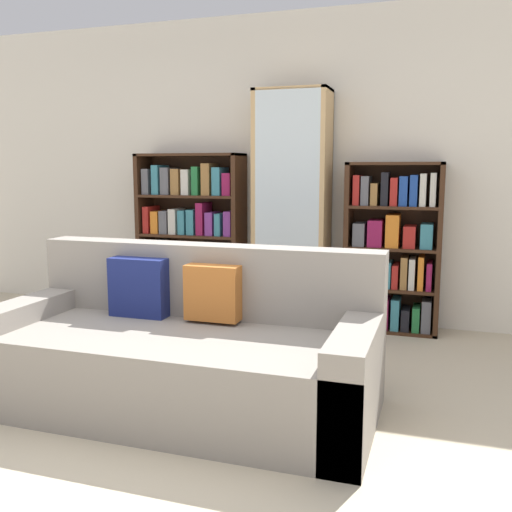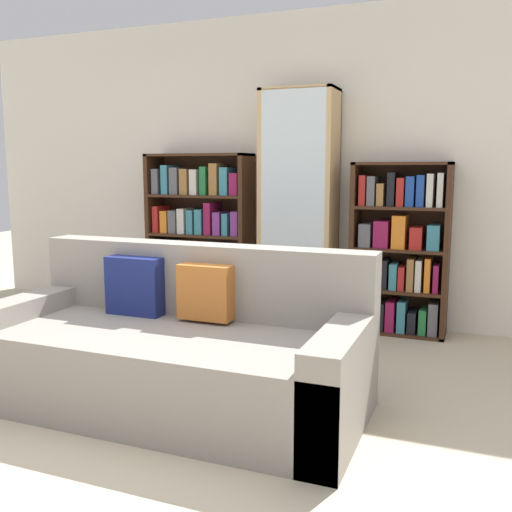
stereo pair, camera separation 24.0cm
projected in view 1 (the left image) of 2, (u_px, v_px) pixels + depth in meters
ground_plane at (127, 449)px, 2.78m from camera, size 16.00×16.00×0.00m
wall_back at (281, 169)px, 5.14m from camera, size 6.54×0.06×2.70m
couch at (184, 354)px, 3.25m from camera, size 2.17×0.97×0.90m
bookshelf_left at (191, 238)px, 5.29m from camera, size 0.99×0.32×1.49m
display_cabinet at (292, 209)px, 4.94m from camera, size 0.63×0.36×2.02m
bookshelf_right at (393, 251)px, 4.74m from camera, size 0.78×0.32×1.41m
wine_bottle at (291, 345)px, 3.86m from camera, size 0.07×0.07×0.40m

